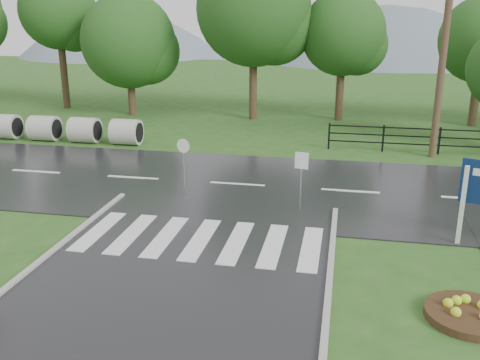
# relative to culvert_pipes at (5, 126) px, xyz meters

# --- Properties ---
(ground) EXTENTS (120.00, 120.00, 0.00)m
(ground) POSITION_rel_culvert_pipes_xyz_m (12.63, -15.00, -0.60)
(ground) COLOR #28531B
(ground) RESTS_ON ground
(main_road) EXTENTS (90.00, 8.00, 0.04)m
(main_road) POSITION_rel_culvert_pipes_xyz_m (12.63, -5.00, -0.60)
(main_road) COLOR black
(main_road) RESTS_ON ground
(crosswalk) EXTENTS (6.50, 2.80, 0.02)m
(crosswalk) POSITION_rel_culvert_pipes_xyz_m (12.63, -10.00, -0.54)
(crosswalk) COLOR silver
(crosswalk) RESTS_ON ground
(fence_west) EXTENTS (9.58, 0.08, 1.20)m
(fence_west) POSITION_rel_culvert_pipes_xyz_m (20.38, 1.00, 0.12)
(fence_west) COLOR black
(fence_west) RESTS_ON ground
(hills) EXTENTS (102.00, 48.00, 48.00)m
(hills) POSITION_rel_culvert_pipes_xyz_m (16.12, 50.00, -16.14)
(hills) COLOR slate
(hills) RESTS_ON ground
(treeline) EXTENTS (83.20, 5.20, 10.00)m
(treeline) POSITION_rel_culvert_pipes_xyz_m (13.63, 9.00, -0.60)
(treeline) COLOR #1B4816
(treeline) RESTS_ON ground
(culvert_pipes) EXTENTS (13.90, 1.20, 1.20)m
(culvert_pipes) POSITION_rel_culvert_pipes_xyz_m (0.00, 0.00, 0.00)
(culvert_pipes) COLOR #9E9B93
(culvert_pipes) RESTS_ON ground
(flower_bed) EXTENTS (1.75, 1.75, 0.35)m
(flower_bed) POSITION_rel_culvert_pipes_xyz_m (19.03, -12.65, -0.47)
(flower_bed) COLOR #332111
(flower_bed) RESTS_ON ground
(reg_sign_small) EXTENTS (0.42, 0.12, 1.92)m
(reg_sign_small) POSITION_rel_culvert_pipes_xyz_m (15.09, -7.19, 0.78)
(reg_sign_small) COLOR #939399
(reg_sign_small) RESTS_ON ground
(reg_sign_round) EXTENTS (0.46, 0.15, 2.02)m
(reg_sign_round) POSITION_rel_culvert_pipes_xyz_m (11.16, -6.63, 0.70)
(reg_sign_round) COLOR #939399
(reg_sign_round) RESTS_ON ground
(utility_pole_east) EXTENTS (1.57, 0.29, 8.82)m
(utility_pole_east) POSITION_rel_culvert_pipes_xyz_m (20.06, 0.50, 3.88)
(utility_pole_east) COLOR #473523
(utility_pole_east) RESTS_ON ground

